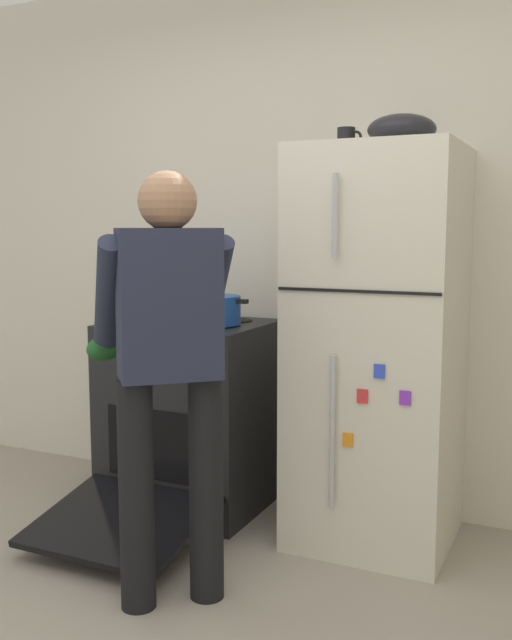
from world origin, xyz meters
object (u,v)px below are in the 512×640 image
object	(u,v)px
person_cook	(168,351)
red_pot	(213,310)
coffee_mug	(347,138)
refrigerator	(378,348)
stove_range	(189,416)
mixing_bowl	(402,130)

from	to	relation	value
person_cook	red_pot	world-z (taller)	person_cook
coffee_mug	refrigerator	bearing A→B (deg)	-15.83
refrigerator	coffee_mug	bearing A→B (deg)	164.17
stove_range	mixing_bowl	size ratio (longest dim) A/B	4.27
stove_range	coffee_mug	world-z (taller)	coffee_mug
person_cook	coffee_mug	distance (m)	1.30
coffee_mug	mixing_bowl	world-z (taller)	mixing_bowl
red_pot	coffee_mug	bearing A→B (deg)	9.09
person_cook	red_pot	size ratio (longest dim) A/B	4.38
stove_range	person_cook	distance (m)	1.06
refrigerator	mixing_bowl	bearing A→B (deg)	0.22
person_cook	mixing_bowl	size ratio (longest dim) A/B	5.56
refrigerator	mixing_bowl	xyz separation A→B (m)	(0.08, 0.00, 0.94)
refrigerator	coffee_mug	size ratio (longest dim) A/B	15.58
person_cook	coffee_mug	size ratio (longest dim) A/B	14.28
person_cook	mixing_bowl	bearing A→B (deg)	53.88
red_pot	mixing_bowl	distance (m)	1.19
mixing_bowl	refrigerator	bearing A→B (deg)	-179.78
red_pot	refrigerator	bearing A→B (deg)	3.54
stove_range	person_cook	size ratio (longest dim) A/B	0.77
refrigerator	stove_range	world-z (taller)	refrigerator
stove_range	person_cook	bearing A→B (deg)	-63.97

